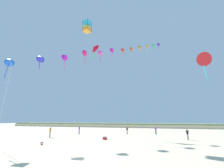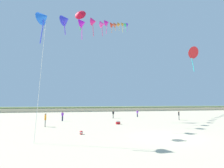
# 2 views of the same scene
# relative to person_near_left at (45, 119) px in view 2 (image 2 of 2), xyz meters

# --- Properties ---
(ground_plane) EXTENTS (240.00, 240.00, 0.00)m
(ground_plane) POSITION_rel_person_near_left_xyz_m (11.52, -9.32, -0.97)
(ground_plane) COLOR beige
(dune_ridge) EXTENTS (120.00, 8.23, 1.58)m
(dune_ridge) POSITION_rel_person_near_left_xyz_m (11.52, 38.44, -0.19)
(dune_ridge) COLOR beige
(dune_ridge) RESTS_ON ground
(person_near_left) EXTENTS (0.23, 0.59, 1.68)m
(person_near_left) POSITION_rel_person_near_left_xyz_m (0.00, 0.00, 0.00)
(person_near_left) COLOR gray
(person_near_left) RESTS_ON ground
(person_near_right) EXTENTS (0.51, 0.33, 1.55)m
(person_near_right) POSITION_rel_person_near_left_xyz_m (16.85, 11.17, -0.08)
(person_near_right) COLOR #282D4C
(person_near_right) RESTS_ON ground
(person_mid_center) EXTENTS (0.54, 0.22, 1.54)m
(person_mid_center) POSITION_rel_person_near_left_xyz_m (11.20, 9.58, -0.08)
(person_mid_center) COLOR gray
(person_mid_center) RESTS_ON ground
(person_far_left) EXTENTS (0.51, 0.37, 1.58)m
(person_far_left) POSITION_rel_person_near_left_xyz_m (1.82, 6.52, -0.06)
(person_far_left) COLOR #282D4C
(person_far_left) RESTS_ON ground
(person_far_right) EXTENTS (0.50, 0.39, 1.60)m
(person_far_right) POSITION_rel_person_near_left_xyz_m (21.61, 3.62, -0.05)
(person_far_right) COLOR gray
(person_far_right) RESTS_ON ground
(kite_banner_string) EXTENTS (19.70, 34.96, 27.07)m
(kite_banner_string) POSITION_rel_person_near_left_xyz_m (10.04, 7.48, 17.14)
(kite_banner_string) COLOR blue
(large_kite_low_lead) EXTENTS (2.45, 2.05, 4.40)m
(large_kite_low_lead) POSITION_rel_person_near_left_xyz_m (4.33, 7.30, 18.39)
(large_kite_low_lead) COLOR red
(large_kite_high_solo) EXTENTS (2.35, 1.56, 4.85)m
(large_kite_high_solo) POSITION_rel_person_near_left_xyz_m (25.25, 4.05, 11.51)
(large_kite_high_solo) COLOR red
(beach_cooler) EXTENTS (0.58, 0.41, 0.46)m
(beach_cooler) POSITION_rel_person_near_left_xyz_m (9.68, 0.45, -0.76)
(beach_cooler) COLOR red
(beach_cooler) RESTS_ON ground
(beach_ball) EXTENTS (0.36, 0.36, 0.36)m
(beach_ball) POSITION_rel_person_near_left_xyz_m (4.13, -6.38, -0.79)
(beach_ball) COLOR red
(beach_ball) RESTS_ON ground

